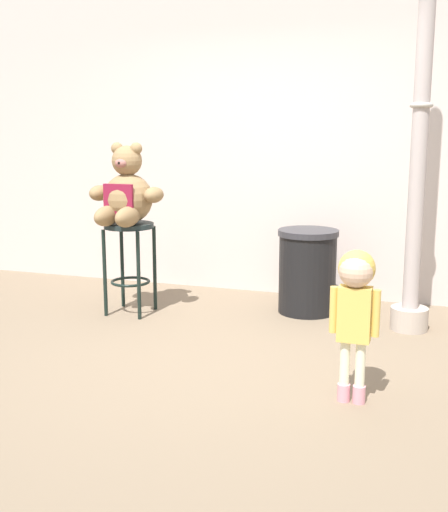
{
  "coord_description": "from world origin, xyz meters",
  "views": [
    {
      "loc": [
        1.58,
        -3.92,
        1.57
      ],
      "look_at": [
        0.12,
        0.39,
        0.67
      ],
      "focal_mm": 45.14,
      "sensor_mm": 36.0,
      "label": 1
    }
  ],
  "objects_px": {
    "child_walking": "(356,293)",
    "lamppost": "(417,177)",
    "bar_stool_with_teddy": "(129,248)",
    "trash_bin": "(307,271)",
    "teddy_bear": "(126,195)"
  },
  "relations": [
    {
      "from": "trash_bin",
      "to": "lamppost",
      "type": "height_order",
      "value": "lamppost"
    },
    {
      "from": "child_walking",
      "to": "lamppost",
      "type": "height_order",
      "value": "lamppost"
    },
    {
      "from": "trash_bin",
      "to": "bar_stool_with_teddy",
      "type": "bearing_deg",
      "value": -160.82
    },
    {
      "from": "bar_stool_with_teddy",
      "to": "lamppost",
      "type": "relative_size",
      "value": 0.26
    },
    {
      "from": "bar_stool_with_teddy",
      "to": "child_walking",
      "type": "distance_m",
      "value": 2.42
    },
    {
      "from": "trash_bin",
      "to": "lamppost",
      "type": "xyz_separation_m",
      "value": [
        0.87,
        -0.23,
        0.84
      ]
    },
    {
      "from": "teddy_bear",
      "to": "trash_bin",
      "type": "distance_m",
      "value": 1.67
    },
    {
      "from": "bar_stool_with_teddy",
      "to": "child_walking",
      "type": "relative_size",
      "value": 0.87
    },
    {
      "from": "child_walking",
      "to": "trash_bin",
      "type": "relative_size",
      "value": 1.24
    },
    {
      "from": "bar_stool_with_teddy",
      "to": "teddy_bear",
      "type": "xyz_separation_m",
      "value": [
        0.0,
        -0.03,
        0.46
      ]
    },
    {
      "from": "teddy_bear",
      "to": "trash_bin",
      "type": "height_order",
      "value": "teddy_bear"
    },
    {
      "from": "bar_stool_with_teddy",
      "to": "teddy_bear",
      "type": "height_order",
      "value": "teddy_bear"
    },
    {
      "from": "trash_bin",
      "to": "lamppost",
      "type": "distance_m",
      "value": 1.23
    },
    {
      "from": "teddy_bear",
      "to": "lamppost",
      "type": "relative_size",
      "value": 0.22
    },
    {
      "from": "lamppost",
      "to": "trash_bin",
      "type": "bearing_deg",
      "value": 165.28
    }
  ]
}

